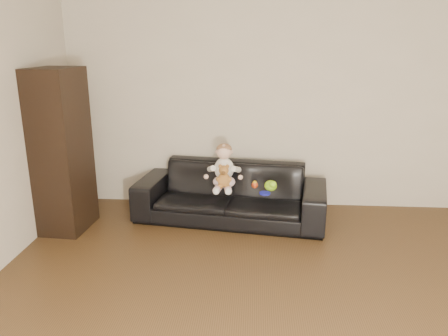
# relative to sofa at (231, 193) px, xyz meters

# --- Properties ---
(wall_back) EXTENTS (5.00, 0.00, 5.00)m
(wall_back) POSITION_rel_sofa_xyz_m (0.56, 0.50, 1.00)
(wall_back) COLOR beige
(wall_back) RESTS_ON ground
(sofa) EXTENTS (2.16, 1.09, 0.60)m
(sofa) POSITION_rel_sofa_xyz_m (0.00, 0.00, 0.00)
(sofa) COLOR black
(sofa) RESTS_ON floor
(cabinet) EXTENTS (0.46, 0.60, 1.68)m
(cabinet) POSITION_rel_sofa_xyz_m (-1.71, -0.37, 0.54)
(cabinet) COLOR black
(cabinet) RESTS_ON floor
(shelf_item) EXTENTS (0.20, 0.26, 0.28)m
(shelf_item) POSITION_rel_sofa_xyz_m (-1.69, -0.37, 0.91)
(shelf_item) COLOR silver
(shelf_item) RESTS_ON cabinet
(baby) EXTENTS (0.32, 0.40, 0.48)m
(baby) POSITION_rel_sofa_xyz_m (-0.07, -0.11, 0.31)
(baby) COLOR silver
(baby) RESTS_ON sofa
(teddy_bear) EXTENTS (0.16, 0.16, 0.25)m
(teddy_bear) POSITION_rel_sofa_xyz_m (-0.06, -0.26, 0.27)
(teddy_bear) COLOR #A1692E
(teddy_bear) RESTS_ON sofa
(toy_green) EXTENTS (0.18, 0.20, 0.11)m
(toy_green) POSITION_rel_sofa_xyz_m (0.43, -0.17, 0.15)
(toy_green) COLOR #9AEA1B
(toy_green) RESTS_ON sofa
(toy_rattle) EXTENTS (0.09, 0.09, 0.07)m
(toy_rattle) POSITION_rel_sofa_xyz_m (0.27, -0.10, 0.13)
(toy_rattle) COLOR #C63E17
(toy_rattle) RESTS_ON sofa
(toy_blue_disc) EXTENTS (0.14, 0.14, 0.02)m
(toy_blue_disc) POSITION_rel_sofa_xyz_m (0.37, -0.27, 0.10)
(toy_blue_disc) COLOR #171ABF
(toy_blue_disc) RESTS_ON sofa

